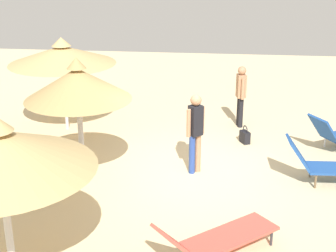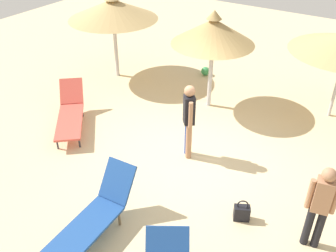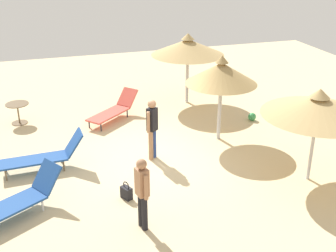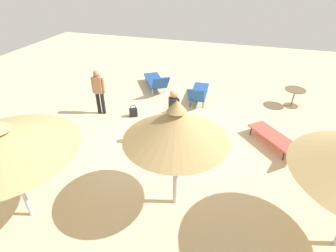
{
  "view_description": "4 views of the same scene",
  "coord_description": "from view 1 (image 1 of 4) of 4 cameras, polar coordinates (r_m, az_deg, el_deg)",
  "views": [
    {
      "loc": [
        -9.77,
        -0.59,
        4.69
      ],
      "look_at": [
        0.6,
        0.55,
        0.8
      ],
      "focal_mm": 53.66,
      "sensor_mm": 36.0,
      "label": 1
    },
    {
      "loc": [
        3.28,
        -6.0,
        5.16
      ],
      "look_at": [
        -0.36,
        -0.35,
        0.79
      ],
      "focal_mm": 40.39,
      "sensor_mm": 36.0,
      "label": 2
    },
    {
      "loc": [
        10.42,
        -2.85,
        5.69
      ],
      "look_at": [
        -0.02,
        0.36,
        0.92
      ],
      "focal_mm": 46.54,
      "sensor_mm": 36.0,
      "label": 3
    },
    {
      "loc": [
        -1.7,
        6.24,
        4.69
      ],
      "look_at": [
        0.07,
        0.23,
        0.76
      ],
      "focal_mm": 28.1,
      "sensor_mm": 36.0,
      "label": 4
    }
  ],
  "objects": [
    {
      "name": "person_standing_far_left",
      "position": [
        13.29,
        8.28,
        3.76
      ],
      "size": [
        0.45,
        0.27,
        1.63
      ],
      "color": "black",
      "rests_on": "ground"
    },
    {
      "name": "lounge_chair_near_left",
      "position": [
        7.96,
        5.37,
        -12.56
      ],
      "size": [
        1.84,
        2.0,
        0.83
      ],
      "color": "#CC4C3F",
      "rests_on": "ground"
    },
    {
      "name": "parasol_umbrella_center",
      "position": [
        12.94,
        -11.95,
        7.94
      ],
      "size": [
        2.69,
        2.69,
        2.42
      ],
      "color": "#B2B2B7",
      "rests_on": "ground"
    },
    {
      "name": "person_standing_far_right",
      "position": [
        10.45,
        3.13,
        -0.34
      ],
      "size": [
        0.33,
        0.36,
        1.73
      ],
      "color": "navy",
      "rests_on": "ground"
    },
    {
      "name": "ground",
      "position": [
        10.87,
        2.53,
        -5.43
      ],
      "size": [
        24.0,
        24.0,
        0.1
      ],
      "primitive_type": "cube",
      "color": "beige"
    },
    {
      "name": "parasol_umbrella_back",
      "position": [
        9.87,
        -10.24,
        4.71
      ],
      "size": [
        2.1,
        2.1,
        2.6
      ],
      "color": "#B2B2B7",
      "rests_on": "ground"
    },
    {
      "name": "lounge_chair_edge",
      "position": [
        10.72,
        18.42,
        -4.17
      ],
      "size": [
        0.7,
        2.18,
        0.97
      ],
      "color": "#1E478C",
      "rests_on": "ground"
    },
    {
      "name": "handbag",
      "position": [
        12.41,
        8.72,
        -1.2
      ],
      "size": [
        0.33,
        0.27,
        0.45
      ],
      "color": "black",
      "rests_on": "ground"
    }
  ]
}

